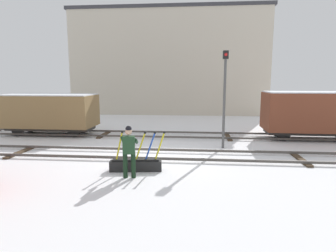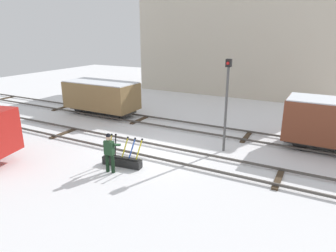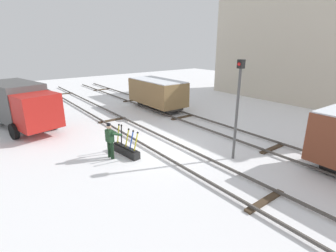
{
  "view_description": "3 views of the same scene",
  "coord_description": "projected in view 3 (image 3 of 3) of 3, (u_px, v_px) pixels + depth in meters",
  "views": [
    {
      "loc": [
        1.65,
        -11.39,
        3.13
      ],
      "look_at": [
        0.45,
        1.48,
        1.06
      ],
      "focal_mm": 30.6,
      "sensor_mm": 36.0,
      "label": 1
    },
    {
      "loc": [
        6.98,
        -11.4,
        5.58
      ],
      "look_at": [
        0.72,
        0.33,
        1.36
      ],
      "focal_mm": 31.77,
      "sensor_mm": 36.0,
      "label": 2
    },
    {
      "loc": [
        9.74,
        -6.99,
        5.08
      ],
      "look_at": [
        -0.81,
        0.97,
        0.75
      ],
      "focal_mm": 27.19,
      "sensor_mm": 36.0,
      "label": 3
    }
  ],
  "objects": [
    {
      "name": "freight_car_near_switch",
      "position": [
        157.0,
        92.0,
        20.05
      ],
      "size": [
        5.13,
        2.34,
        2.34
      ],
      "rotation": [
        0.0,
        0.0,
        -0.01
      ],
      "color": "#2D2B28",
      "rests_on": "ground_plane"
    },
    {
      "name": "delivery_truck",
      "position": [
        21.0,
        104.0,
        15.27
      ],
      "size": [
        6.28,
        3.49,
        2.8
      ],
      "rotation": [
        0.0,
        0.0,
        0.23
      ],
      "color": "#B21E19",
      "rests_on": "ground_plane"
    },
    {
      "name": "ground_plane",
      "position": [
        162.0,
        147.0,
        12.97
      ],
      "size": [
        60.0,
        60.0,
        0.0
      ],
      "primitive_type": "plane",
      "color": "white"
    },
    {
      "name": "track_main_line",
      "position": [
        162.0,
        145.0,
        12.93
      ],
      "size": [
        44.0,
        1.94,
        0.18
      ],
      "color": "#4C4742",
      "rests_on": "ground_plane"
    },
    {
      "name": "switch_lever_frame",
      "position": [
        126.0,
        150.0,
        12.07
      ],
      "size": [
        1.95,
        0.58,
        1.45
      ],
      "rotation": [
        0.0,
        0.0,
        0.12
      ],
      "color": "black",
      "rests_on": "ground_plane"
    },
    {
      "name": "track_siding_near",
      "position": [
        220.0,
        129.0,
        15.4
      ],
      "size": [
        44.0,
        1.94,
        0.18
      ],
      "color": "#4C4742",
      "rests_on": "ground_plane"
    },
    {
      "name": "rail_worker",
      "position": [
        110.0,
        138.0,
        11.51
      ],
      "size": [
        0.59,
        0.69,
        1.71
      ],
      "rotation": [
        0.0,
        0.0,
        0.12
      ],
      "color": "black",
      "rests_on": "ground_plane"
    },
    {
      "name": "apartment_building",
      "position": [
        317.0,
        46.0,
        21.87
      ],
      "size": [
        18.26,
        5.93,
        9.61
      ],
      "color": "beige",
      "rests_on": "ground_plane"
    },
    {
      "name": "signal_post",
      "position": [
        238.0,
        102.0,
        10.92
      ],
      "size": [
        0.24,
        0.32,
        4.43
      ],
      "color": "#4C4C4C",
      "rests_on": "ground_plane"
    }
  ]
}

